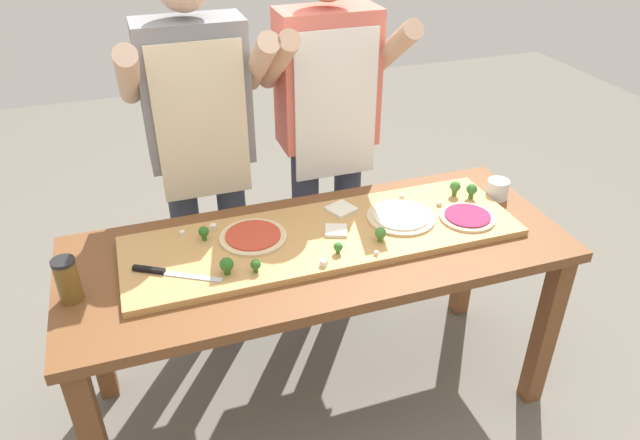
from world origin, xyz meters
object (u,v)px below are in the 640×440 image
cheese_crumble_e (376,253)px  pizza_slice_far_right (336,231)px  cheese_crumble_b (182,233)px  cheese_crumble_a (324,263)px  pizza_slice_near_right (341,209)px  broccoli_floret_front_mid (227,265)px  pizza_whole_beet_magenta (467,217)px  broccoli_floret_front_right (380,233)px  pizza_whole_tomato_red (253,236)px  broccoli_floret_back_mid (472,190)px  cook_right (328,120)px  chefs_knife (164,272)px  cheese_crumble_d (439,204)px  flour_cup (497,190)px  cook_left (200,137)px  broccoli_floret_center_left (338,247)px  cheese_crumble_c (402,196)px  pizza_whole_cheese_artichoke (401,217)px  broccoli_floret_back_right (455,187)px  broccoli_floret_front_left (256,265)px  prep_table (319,268)px  broccoli_floret_back_left (204,232)px  sauce_jar (68,280)px  cheese_crumble_f (213,227)px

cheese_crumble_e → pizza_slice_far_right: bearing=114.3°
cheese_crumble_b → cheese_crumble_a: bearing=-38.5°
pizza_slice_near_right → broccoli_floret_front_mid: (-0.49, -0.26, 0.03)m
pizza_whole_beet_magenta → broccoli_floret_front_right: 0.37m
pizza_whole_tomato_red → broccoli_floret_back_mid: bearing=0.2°
broccoli_floret_front_mid → cook_right: size_ratio=0.04×
chefs_knife → cheese_crumble_d: (1.05, 0.10, 0.00)m
broccoli_floret_front_right → flour_cup: 0.61m
cook_left → cheese_crumble_d: bearing=-29.2°
cheese_crumble_a → broccoli_floret_center_left: bearing=36.1°
cheese_crumble_c → pizza_whole_cheese_artichoke: bearing=-116.3°
pizza_whole_tomato_red → broccoli_floret_center_left: (0.25, -0.18, 0.02)m
broccoli_floret_back_right → pizza_slice_near_right: bearing=175.7°
pizza_whole_tomato_red → cook_right: size_ratio=0.14×
broccoli_floret_center_left → flour_cup: flour_cup is taller
cheese_crumble_d → broccoli_floret_front_right: bearing=-154.1°
cheese_crumble_a → pizza_whole_tomato_red: bearing=128.0°
cheese_crumble_a → cheese_crumble_e: cheese_crumble_a is taller
pizza_slice_near_right → cook_left: 0.62m
chefs_knife → cook_right: (0.76, 0.57, 0.20)m
pizza_slice_near_right → cheese_crumble_c: size_ratio=5.70×
broccoli_floret_front_mid → cook_left: bearing=86.9°
broccoli_floret_front_left → cheese_crumble_a: 0.22m
chefs_knife → broccoli_floret_center_left: 0.58m
pizza_whole_cheese_artichoke → broccoli_floret_front_right: broccoli_floret_front_right is taller
pizza_slice_far_right → cheese_crumble_b: size_ratio=4.52×
broccoli_floret_center_left → cook_left: 0.75m
pizza_slice_near_right → broccoli_floret_back_mid: 0.52m
broccoli_floret_front_right → cook_left: cook_left is taller
chefs_knife → pizza_whole_beet_magenta: 1.11m
pizza_whole_cheese_artichoke → broccoli_floret_center_left: 0.33m
prep_table → pizza_whole_tomato_red: bearing=160.1°
cheese_crumble_c → cheese_crumble_d: bearing=-42.0°
pizza_slice_near_right → broccoli_floret_front_right: 0.25m
broccoli_floret_back_left → broccoli_floret_front_right: bearing=-19.4°
pizza_slice_near_right → broccoli_floret_center_left: broccoli_floret_center_left is taller
broccoli_floret_center_left → cheese_crumble_b: bearing=149.9°
broccoli_floret_front_left → broccoli_floret_back_left: size_ratio=0.88×
broccoli_floret_front_left → sauce_jar: size_ratio=0.31×
broccoli_floret_front_mid → flour_cup: bearing=9.5°
pizza_whole_beet_magenta → broccoli_floret_front_left: (-0.82, -0.07, 0.02)m
pizza_slice_near_right → cheese_crumble_b: bearing=178.1°
pizza_whole_tomato_red → broccoli_floret_front_mid: 0.22m
broccoli_floret_front_left → broccoli_floret_back_left: bearing=117.8°
cheese_crumble_f → broccoli_floret_back_right: bearing=-3.4°
pizza_whole_beet_magenta → broccoli_floret_front_mid: size_ratio=3.43×
pizza_whole_tomato_red → cheese_crumble_b: bearing=157.1°
pizza_whole_cheese_artichoke → cheese_crumble_b: cheese_crumble_b is taller
chefs_knife → sauce_jar: (-0.29, -0.01, 0.04)m
cheese_crumble_b → pizza_slice_near_right: bearing=-1.9°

